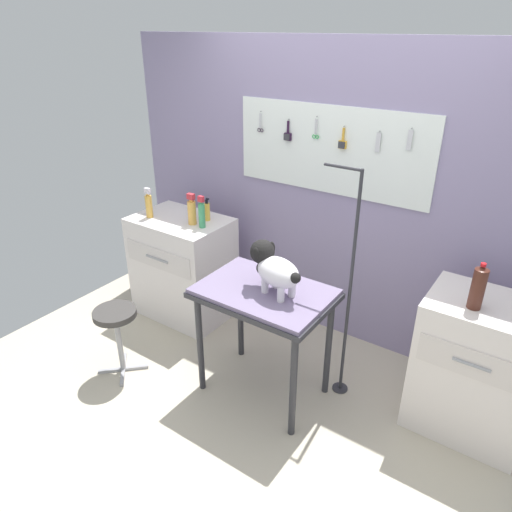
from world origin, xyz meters
The scene contains 13 objects.
ground centered at (0.00, 0.00, -0.02)m, with size 4.40×4.00×0.04m, color #BFB49D.
rear_wall_panel centered at (0.00, 1.28, 1.16)m, with size 4.00×0.11×2.30m.
grooming_table centered at (-0.06, 0.30, 0.73)m, with size 0.86×0.59×0.83m.
grooming_arm centered at (0.39, 0.61, 0.76)m, with size 0.29×0.11×1.62m.
dog centered at (0.00, 0.31, 1.00)m, with size 0.43×0.27×0.32m.
counter_left centered at (-1.21, 0.75, 0.45)m, with size 0.80×0.58×0.91m.
cabinet_right centered at (1.19, 0.78, 0.46)m, with size 0.68×0.54×0.92m.
stool centered at (-1.04, -0.14, 0.43)m, with size 0.31×0.31×0.54m.
pump_bottle_white centered at (-0.93, 0.72, 1.02)m, with size 0.05×0.05×0.26m.
shampoo_bottle centered at (-1.04, 0.73, 1.02)m, with size 0.07×0.07×0.26m.
detangler_spray centered at (-1.44, 0.64, 1.02)m, with size 0.06×0.06×0.25m.
spray_bottle_short centered at (-1.00, 0.86, 0.98)m, with size 0.05×0.05×0.19m.
soda_bottle centered at (1.11, 0.68, 1.05)m, with size 0.08×0.08×0.28m.
Camera 1 is at (1.38, -1.87, 2.36)m, focal length 32.97 mm.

